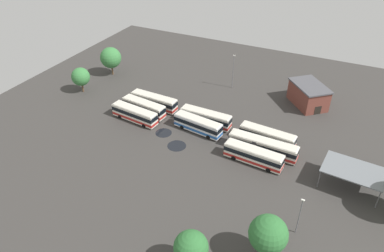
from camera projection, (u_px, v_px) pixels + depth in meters
The scene contains 22 objects.
ground_plane at pixel (198, 132), 82.02m from camera, with size 109.38×109.38×0.00m, color #383533.
bus_row0_slot0 at pixel (135, 114), 84.82m from camera, with size 11.95×3.91×3.37m.
bus_row0_slot1 at pixel (144, 107), 87.40m from camera, with size 11.62×3.98×3.37m.
bus_row0_slot2 at pixel (154, 101), 89.80m from camera, with size 12.22×3.17×3.37m.
bus_row1_slot1 at pixel (198, 125), 81.10m from camera, with size 11.63×4.13×3.37m.
bus_row1_slot2 at pixel (206, 118), 83.59m from camera, with size 12.05×2.92×3.37m.
bus_row2_slot0 at pixel (254, 155), 72.02m from camera, with size 12.11×3.51×3.37m.
bus_row2_slot1 at pixel (263, 146), 74.61m from camera, with size 14.39×3.04×3.37m.
bus_row2_slot2 at pixel (267, 136), 77.38m from camera, with size 12.16×3.58×3.37m.
depot_building at pixel (308, 95), 90.44m from camera, with size 11.79×12.11×5.53m.
maintenance_shelter at pixel (354, 170), 65.23m from camera, with size 11.20×7.88×3.99m.
lamp_post_far_corner at pixel (233, 70), 96.69m from camera, with size 0.56×0.28×9.47m.
lamp_post_near_entrance at pixel (300, 215), 56.21m from camera, with size 0.56×0.28×7.31m.
tree_west_edge at pixel (81, 77), 95.19m from camera, with size 4.81×4.81×6.82m.
tree_north_edge at pixel (268, 234), 51.56m from camera, with size 5.72×5.72×8.20m.
tree_northeast at pixel (111, 58), 103.42m from camera, with size 5.95×5.95×8.21m.
tree_northwest at pixel (191, 248), 50.52m from camera, with size 4.99×4.99×7.12m.
puddle_front_lane at pixel (191, 111), 89.42m from camera, with size 2.07×2.07×0.01m, color black.
puddle_centre_drain at pixel (180, 113), 88.49m from camera, with size 1.86×1.86×0.01m, color black.
puddle_back_corner at pixel (164, 133), 81.58m from camera, with size 3.72×3.72×0.01m, color black.
puddle_near_shelter at pixel (204, 117), 86.98m from camera, with size 1.67×1.67×0.01m, color black.
puddle_between_rows at pixel (177, 146), 77.60m from camera, with size 4.06×4.06×0.01m, color black.
Camera 1 is at (28.17, -61.14, 46.89)m, focal length 34.00 mm.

